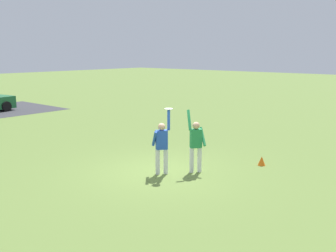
{
  "coord_description": "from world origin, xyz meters",
  "views": [
    {
      "loc": [
        -8.84,
        -7.87,
        3.82
      ],
      "look_at": [
        0.29,
        -0.06,
        1.48
      ],
      "focal_mm": 40.72,
      "sensor_mm": 36.0,
      "label": 1
    }
  ],
  "objects_px": {
    "person_defender": "(196,143)",
    "frisbee_disc": "(169,109)",
    "person_catcher": "(162,144)",
    "field_cone_orange": "(262,161)"
  },
  "relations": [
    {
      "from": "person_defender",
      "to": "frisbee_disc",
      "type": "xyz_separation_m",
      "value": [
        -0.69,
        0.56,
        1.11
      ]
    },
    {
      "from": "person_catcher",
      "to": "person_defender",
      "type": "height_order",
      "value": "person_catcher"
    },
    {
      "from": "field_cone_orange",
      "to": "person_defender",
      "type": "bearing_deg",
      "value": 148.17
    },
    {
      "from": "frisbee_disc",
      "to": "field_cone_orange",
      "type": "xyz_separation_m",
      "value": [
        2.75,
        -1.84,
        -1.93
      ]
    },
    {
      "from": "person_catcher",
      "to": "field_cone_orange",
      "type": "bearing_deg",
      "value": 4.97
    },
    {
      "from": "person_catcher",
      "to": "person_defender",
      "type": "relative_size",
      "value": 1.02
    },
    {
      "from": "person_catcher",
      "to": "person_defender",
      "type": "distance_m",
      "value": 1.11
    },
    {
      "from": "person_defender",
      "to": "frisbee_disc",
      "type": "distance_m",
      "value": 1.42
    },
    {
      "from": "field_cone_orange",
      "to": "person_catcher",
      "type": "bearing_deg",
      "value": 145.91
    },
    {
      "from": "person_defender",
      "to": "field_cone_orange",
      "type": "bearing_deg",
      "value": -172.77
    }
  ]
}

